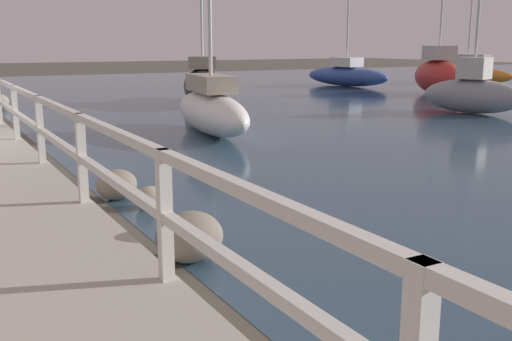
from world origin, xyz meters
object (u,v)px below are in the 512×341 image
(sailboat_gray, at_px, (473,93))
(sailboat_orange, at_px, (467,72))
(sailboat_blue, at_px, (346,75))
(sailboat_red, at_px, (438,75))
(sailboat_white, at_px, (211,109))
(sailboat_black, at_px, (203,83))

(sailboat_gray, bearing_deg, sailboat_orange, 23.84)
(sailboat_blue, relative_size, sailboat_red, 1.47)
(sailboat_gray, bearing_deg, sailboat_red, 33.83)
(sailboat_white, height_order, sailboat_blue, sailboat_blue)
(sailboat_black, bearing_deg, sailboat_red, 17.73)
(sailboat_white, relative_size, sailboat_red, 1.28)
(sailboat_white, bearing_deg, sailboat_gray, 8.35)
(sailboat_white, relative_size, sailboat_black, 0.85)
(sailboat_gray, relative_size, sailboat_red, 1.02)
(sailboat_blue, distance_m, sailboat_red, 5.84)
(sailboat_blue, bearing_deg, sailboat_black, -163.86)
(sailboat_white, xyz_separation_m, sailboat_black, (2.91, 6.98, 0.11))
(sailboat_blue, bearing_deg, sailboat_gray, -118.04)
(sailboat_gray, bearing_deg, sailboat_blue, 52.06)
(sailboat_gray, xyz_separation_m, sailboat_red, (4.45, 5.78, 0.19))
(sailboat_blue, bearing_deg, sailboat_white, -146.73)
(sailboat_gray, xyz_separation_m, sailboat_black, (-5.92, 6.98, 0.07))
(sailboat_gray, xyz_separation_m, sailboat_blue, (4.07, 11.60, -0.07))
(sailboat_red, bearing_deg, sailboat_gray, -105.04)
(sailboat_gray, distance_m, sailboat_white, 8.83)
(sailboat_black, xyz_separation_m, sailboat_red, (10.37, -1.19, 0.12))
(sailboat_red, bearing_deg, sailboat_black, -164.05)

